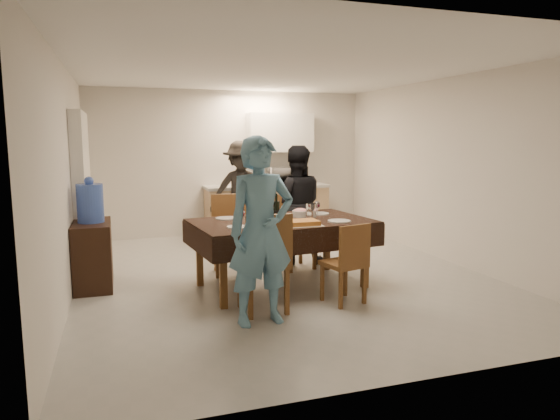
{
  "coord_description": "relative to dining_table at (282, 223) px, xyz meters",
  "views": [
    {
      "loc": [
        -1.96,
        -5.95,
        1.77
      ],
      "look_at": [
        -0.12,
        -0.3,
        0.9
      ],
      "focal_mm": 32.0,
      "sensor_mm": 36.0,
      "label": 1
    }
  ],
  "objects": [
    {
      "name": "floor",
      "position": [
        0.15,
        0.47,
        -0.76
      ],
      "size": [
        5.0,
        6.0,
        0.02
      ],
      "primitive_type": "cube",
      "color": "#A5A5A0",
      "rests_on": "ground"
    },
    {
      "name": "ceiling",
      "position": [
        0.15,
        0.47,
        1.84
      ],
      "size": [
        5.0,
        6.0,
        0.02
      ],
      "primitive_type": "cube",
      "color": "white",
      "rests_on": "wall_back"
    },
    {
      "name": "wall_back",
      "position": [
        0.15,
        3.47,
        0.54
      ],
      "size": [
        5.0,
        0.02,
        2.6
      ],
      "primitive_type": "cube",
      "color": "silver",
      "rests_on": "floor"
    },
    {
      "name": "wall_front",
      "position": [
        0.15,
        -2.53,
        0.54
      ],
      "size": [
        5.0,
        0.02,
        2.6
      ],
      "primitive_type": "cube",
      "color": "silver",
      "rests_on": "floor"
    },
    {
      "name": "wall_left",
      "position": [
        -2.35,
        0.47,
        0.54
      ],
      "size": [
        0.02,
        6.0,
        2.6
      ],
      "primitive_type": "cube",
      "color": "silver",
      "rests_on": "floor"
    },
    {
      "name": "wall_right",
      "position": [
        2.65,
        0.47,
        0.54
      ],
      "size": [
        0.02,
        6.0,
        2.6
      ],
      "primitive_type": "cube",
      "color": "silver",
      "rests_on": "floor"
    },
    {
      "name": "stub_partition",
      "position": [
        -2.27,
        1.67,
        0.29
      ],
      "size": [
        0.15,
        1.4,
        2.1
      ],
      "primitive_type": "cube",
      "color": "beige",
      "rests_on": "floor"
    },
    {
      "name": "kitchen_base_cabinet",
      "position": [
        0.75,
        3.15,
        -0.33
      ],
      "size": [
        2.2,
        0.6,
        0.86
      ],
      "primitive_type": "cube",
      "color": "tan",
      "rests_on": "floor"
    },
    {
      "name": "kitchen_worktop",
      "position": [
        0.75,
        3.15,
        0.12
      ],
      "size": [
        2.24,
        0.64,
        0.05
      ],
      "primitive_type": "cube",
      "color": "#B1B1AC",
      "rests_on": "kitchen_base_cabinet"
    },
    {
      "name": "upper_cabinet",
      "position": [
        1.05,
        3.29,
        1.09
      ],
      "size": [
        1.2,
        0.34,
        0.7
      ],
      "primitive_type": "cube",
      "color": "white",
      "rests_on": "wall_back"
    },
    {
      "name": "dining_table",
      "position": [
        0.0,
        0.0,
        0.0
      ],
      "size": [
        2.18,
        1.43,
        0.8
      ],
      "rotation": [
        0.0,
        0.0,
        0.12
      ],
      "color": "black",
      "rests_on": "floor"
    },
    {
      "name": "chair_near_left",
      "position": [
        -0.45,
        -0.85,
        -0.13
      ],
      "size": [
        0.49,
        0.49,
        0.56
      ],
      "rotation": [
        0.0,
        0.0,
        0.04
      ],
      "color": "brown",
      "rests_on": "floor"
    },
    {
      "name": "chair_near_right",
      "position": [
        0.45,
        -0.83,
        -0.23
      ],
      "size": [
        0.48,
        0.49,
        0.47
      ],
      "rotation": [
        0.0,
        0.0,
        0.24
      ],
      "color": "brown",
      "rests_on": "floor"
    },
    {
      "name": "chair_far_left",
      "position": [
        -0.45,
        0.65,
        -0.14
      ],
      "size": [
        0.52,
        0.52,
        0.55
      ],
      "rotation": [
        0.0,
        0.0,
        3.01
      ],
      "color": "brown",
      "rests_on": "floor"
    },
    {
      "name": "chair_far_right",
      "position": [
        0.45,
        0.66,
        -0.15
      ],
      "size": [
        0.53,
        0.53,
        0.54
      ],
      "rotation": [
        0.0,
        0.0,
        3.32
      ],
      "color": "brown",
      "rests_on": "floor"
    },
    {
      "name": "console",
      "position": [
        -2.13,
        0.69,
        -0.37
      ],
      "size": [
        0.42,
        0.84,
        0.78
      ],
      "primitive_type": "cube",
      "color": "black",
      "rests_on": "floor"
    },
    {
      "name": "water_jug",
      "position": [
        -2.13,
        0.69,
        0.24
      ],
      "size": [
        0.3,
        0.3,
        0.45
      ],
      "primitive_type": "cylinder",
      "color": "#4469D4",
      "rests_on": "console"
    },
    {
      "name": "wine_bottle",
      "position": [
        -0.05,
        0.05,
        0.19
      ],
      "size": [
        0.08,
        0.08,
        0.31
      ],
      "primitive_type": null,
      "color": "black",
      "rests_on": "dining_table"
    },
    {
      "name": "water_pitcher",
      "position": [
        0.35,
        -0.05,
        0.13
      ],
      "size": [
        0.13,
        0.13,
        0.19
      ],
      "primitive_type": "cylinder",
      "color": "white",
      "rests_on": "dining_table"
    },
    {
      "name": "savoury_tart",
      "position": [
        0.1,
        -0.38,
        0.06
      ],
      "size": [
        0.45,
        0.34,
        0.06
      ],
      "primitive_type": "cube",
      "rotation": [
        0.0,
        0.0,
        -0.02
      ],
      "color": "#CB7E3B",
      "rests_on": "dining_table"
    },
    {
      "name": "salad_bowl",
      "position": [
        0.3,
        0.18,
        0.08
      ],
      "size": [
        0.2,
        0.2,
        0.08
      ],
      "primitive_type": "cylinder",
      "color": "silver",
      "rests_on": "dining_table"
    },
    {
      "name": "mushroom_dish",
      "position": [
        -0.05,
        0.28,
        0.05
      ],
      "size": [
        0.2,
        0.2,
        0.03
      ],
      "primitive_type": "cylinder",
      "color": "silver",
      "rests_on": "dining_table"
    },
    {
      "name": "wine_glass_a",
      "position": [
        -0.55,
        -0.25,
        0.14
      ],
      "size": [
        0.09,
        0.09,
        0.21
      ],
      "primitive_type": null,
      "color": "white",
      "rests_on": "dining_table"
    },
    {
      "name": "wine_glass_b",
      "position": [
        0.55,
        0.25,
        0.12
      ],
      "size": [
        0.08,
        0.08,
        0.17
      ],
      "primitive_type": null,
      "color": "white",
      "rests_on": "dining_table"
    },
    {
      "name": "wine_glass_c",
      "position": [
        -0.2,
        0.3,
        0.14
      ],
      "size": [
        0.09,
        0.09,
        0.2
      ],
      "primitive_type": null,
      "color": "white",
      "rests_on": "dining_table"
    },
    {
      "name": "plate_near_left",
      "position": [
        -0.6,
        -0.3,
        0.04
      ],
      "size": [
        0.24,
        0.24,
        0.01
      ],
      "primitive_type": "cylinder",
      "color": "silver",
      "rests_on": "dining_table"
    },
    {
      "name": "plate_near_right",
      "position": [
        0.6,
        -0.3,
        0.04
      ],
      "size": [
        0.26,
        0.26,
        0.02
      ],
      "primitive_type": "cylinder",
      "color": "silver",
      "rests_on": "dining_table"
    },
    {
      "name": "plate_far_left",
      "position": [
        -0.6,
        0.3,
        0.04
      ],
      "size": [
        0.25,
        0.25,
        0.01
      ],
      "primitive_type": "cylinder",
      "color": "silver",
      "rests_on": "dining_table"
    },
    {
      "name": "plate_far_right",
      "position": [
        0.6,
        0.3,
        0.04
      ],
      "size": [
        0.25,
        0.25,
        0.01
      ],
      "primitive_type": "cylinder",
      "color": "silver",
      "rests_on": "dining_table"
    },
    {
      "name": "microwave",
      "position": [
        1.1,
        3.15,
        0.3
      ],
      "size": [
        0.57,
        0.39,
        0.32
      ],
      "primitive_type": "imported",
      "rotation": [
        0.0,
        0.0,
        3.14
      ],
      "color": "white",
      "rests_on": "kitchen_worktop"
    },
    {
      "name": "person_near",
      "position": [
        -0.55,
        -1.05,
        0.13
      ],
      "size": [
        0.69,
        0.49,
        1.78
      ],
      "primitive_type": "imported",
      "rotation": [
        0.0,
        0.0,
        0.1
      ],
      "color": "#5A8DAD",
      "rests_on": "floor"
    },
    {
      "name": "person_far",
      "position": [
        0.55,
        1.05,
        0.06
      ],
      "size": [
        0.94,
        0.81,
        1.65
      ],
      "primitive_type": "imported",
      "rotation": [
        0.0,
        0.0,
        2.88
      ],
      "color": "black",
      "rests_on": "floor"
    },
    {
      "name": "person_kitchen",
      "position": [
        0.18,
        2.7,
        0.09
      ],
      "size": [
        1.1,
        0.64,
        1.71
      ],
      "primitive_type": "imported",
      "color": "black",
      "rests_on": "floor"
    }
  ]
}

